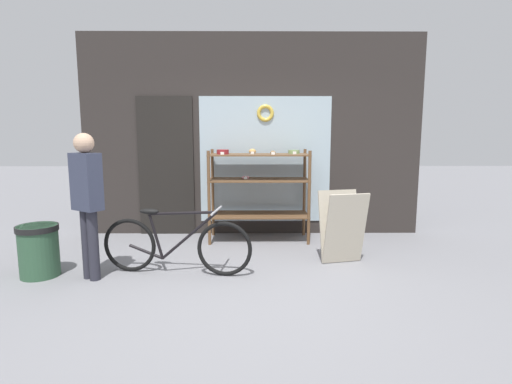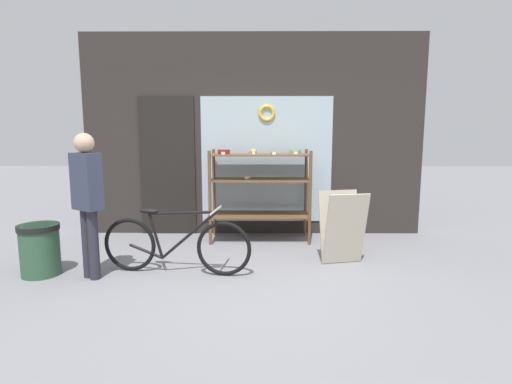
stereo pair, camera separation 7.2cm
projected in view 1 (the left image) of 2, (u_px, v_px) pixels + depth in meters
name	position (u px, v px, depth m)	size (l,w,h in m)	color
ground_plane	(252.00, 287.00, 4.07)	(30.00, 30.00, 0.00)	gray
storefront_facade	(249.00, 138.00, 6.08)	(5.15, 0.13, 3.03)	#2D2826
display_case	(258.00, 183.00, 5.76)	(1.43, 0.57, 1.33)	brown
bicycle	(176.00, 244.00, 4.42)	(1.69, 0.46, 0.74)	black
sandwich_board	(342.00, 227.00, 4.79)	(0.57, 0.48, 0.86)	#B2A893
pedestrian	(87.00, 196.00, 4.17)	(0.37, 0.33, 1.56)	#282833
trash_bin	(39.00, 248.00, 4.34)	(0.43, 0.43, 0.57)	#2D5138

